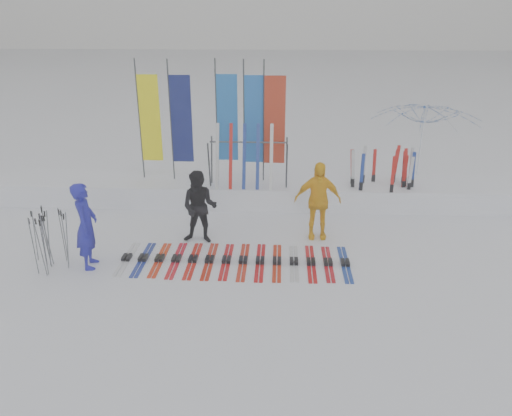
# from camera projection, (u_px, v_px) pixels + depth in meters

# --- Properties ---
(ground) EXTENTS (120.00, 120.00, 0.00)m
(ground) POSITION_uv_depth(u_px,v_px,m) (241.00, 287.00, 9.58)
(ground) COLOR white
(ground) RESTS_ON ground
(snow_bank) EXTENTS (14.00, 1.60, 0.60)m
(snow_bank) POSITION_uv_depth(u_px,v_px,m) (254.00, 191.00, 13.74)
(snow_bank) COLOR white
(snow_bank) RESTS_ON ground
(person_blue) EXTENTS (0.54, 0.73, 1.81)m
(person_blue) POSITION_uv_depth(u_px,v_px,m) (86.00, 226.00, 10.04)
(person_blue) COLOR #1B1C9F
(person_blue) RESTS_ON ground
(person_black) EXTENTS (0.87, 0.71, 1.68)m
(person_black) POSITION_uv_depth(u_px,v_px,m) (200.00, 207.00, 11.15)
(person_black) COLOR black
(person_black) RESTS_ON ground
(person_yellow) EXTENTS (1.08, 0.47, 1.82)m
(person_yellow) POSITION_uv_depth(u_px,v_px,m) (318.00, 200.00, 11.36)
(person_yellow) COLOR yellow
(person_yellow) RESTS_ON ground
(tent_canopy) EXTENTS (3.77, 3.80, 2.66)m
(tent_canopy) POSITION_uv_depth(u_px,v_px,m) (422.00, 149.00, 13.92)
(tent_canopy) COLOR white
(tent_canopy) RESTS_ON ground
(ski_row) EXTENTS (4.80, 1.69, 0.07)m
(ski_row) POSITION_uv_depth(u_px,v_px,m) (235.00, 260.00, 10.52)
(ski_row) COLOR silver
(ski_row) RESTS_ON ground
(pole_cluster) EXTENTS (0.89, 0.78, 1.26)m
(pole_cluster) POSITION_uv_depth(u_px,v_px,m) (48.00, 240.00, 10.12)
(pole_cluster) COLOR #595B60
(pole_cluster) RESTS_ON ground
(feather_flags) EXTENTS (3.91, 0.27, 3.20)m
(feather_flags) POSITION_uv_depth(u_px,v_px,m) (216.00, 120.00, 13.20)
(feather_flags) COLOR #383A3F
(feather_flags) RESTS_ON ground
(ski_rack) EXTENTS (2.04, 0.80, 1.23)m
(ski_rack) POSITION_uv_depth(u_px,v_px,m) (248.00, 157.00, 12.97)
(ski_rack) COLOR #383A3F
(ski_rack) RESTS_ON ground
(upright_skis) EXTENTS (1.65, 0.94, 1.66)m
(upright_skis) POSITION_uv_depth(u_px,v_px,m) (387.00, 179.00, 13.18)
(upright_skis) COLOR silver
(upright_skis) RESTS_ON ground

